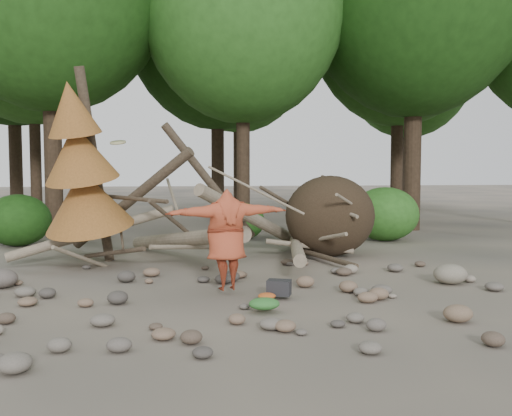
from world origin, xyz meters
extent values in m
plane|color=#514C44|center=(0.00, 0.00, 0.00)|extent=(120.00, 120.00, 0.00)
ellipsoid|color=#332619|center=(2.60, 4.30, 0.99)|extent=(2.20, 1.87, 1.98)
cylinder|color=gray|center=(-1.00, 3.70, 0.55)|extent=(2.61, 5.11, 1.08)
cylinder|color=gray|center=(0.80, 4.20, 0.90)|extent=(3.18, 3.71, 1.90)
cylinder|color=brown|center=(-2.20, 4.60, 1.40)|extent=(3.08, 1.91, 2.49)
cylinder|color=gray|center=(1.60, 3.50, 0.35)|extent=(1.13, 4.98, 0.43)
cylinder|color=brown|center=(-0.30, 4.80, 1.80)|extent=(2.39, 1.03, 2.89)
cylinder|color=gray|center=(-3.00, 4.00, 0.70)|extent=(3.71, 0.86, 1.20)
cylinder|color=#4C3F30|center=(-2.50, 3.50, 0.30)|extent=(1.52, 1.70, 0.49)
cylinder|color=gray|center=(0.20, 4.40, 0.80)|extent=(1.57, 0.85, 0.69)
cylinder|color=#4C3F30|center=(1.80, 4.90, 1.20)|extent=(1.92, 1.25, 1.10)
cylinder|color=gray|center=(-1.20, 4.20, 1.50)|extent=(0.37, 1.42, 0.85)
cylinder|color=#4C3F30|center=(2.20, 3.20, 0.15)|extent=(0.79, 2.54, 0.12)
cylinder|color=gray|center=(-0.80, 3.10, 0.45)|extent=(1.78, 1.11, 0.29)
cylinder|color=#4C3F30|center=(-2.90, 3.80, 2.20)|extent=(0.67, 1.13, 4.35)
cone|color=brown|center=(-3.06, 3.49, 1.50)|extent=(2.06, 2.13, 1.86)
cone|color=brown|center=(-3.16, 3.28, 2.50)|extent=(1.71, 1.78, 1.65)
cone|color=brown|center=(-3.26, 3.09, 3.40)|extent=(1.23, 1.30, 1.41)
cylinder|color=#38281C|center=(-5.00, 9.50, 4.48)|extent=(0.56, 0.56, 8.96)
cylinder|color=#38281C|center=(1.00, 9.20, 3.57)|extent=(0.44, 0.44, 7.14)
ellipsoid|color=#306C21|center=(1.00, 9.20, 7.34)|extent=(6.53, 6.53, 7.51)
cylinder|color=#38281C|center=(7.00, 9.80, 4.72)|extent=(0.60, 0.60, 9.45)
cylinder|color=#38281C|center=(-6.50, 13.50, 3.78)|extent=(0.42, 0.42, 7.56)
ellipsoid|color=#306C21|center=(-6.50, 13.50, 7.78)|extent=(6.91, 6.91, 7.95)
cylinder|color=#38281C|center=(0.50, 14.20, 4.27)|extent=(0.52, 0.52, 8.54)
ellipsoid|color=#1C4813|center=(0.50, 14.20, 8.78)|extent=(7.81, 7.81, 10.15)
cylinder|color=#38281C|center=(8.00, 13.80, 4.06)|extent=(0.50, 0.50, 8.12)
ellipsoid|color=#265B1A|center=(8.00, 13.80, 8.35)|extent=(7.42, 7.42, 8.91)
cylinder|color=#38281C|center=(-9.00, 20.00, 4.83)|extent=(0.62, 0.62, 9.66)
ellipsoid|color=#183E10|center=(-9.00, 20.00, 9.94)|extent=(8.83, 8.83, 11.48)
cylinder|color=#38281C|center=(2.00, 20.50, 4.38)|extent=(0.54, 0.54, 8.75)
ellipsoid|color=#306C21|center=(2.00, 20.50, 9.00)|extent=(8.00, 8.00, 10.00)
cylinder|color=#38281C|center=(11.00, 20.00, 3.92)|extent=(0.46, 0.46, 7.84)
ellipsoid|color=#265B1A|center=(11.00, 20.00, 8.06)|extent=(7.17, 7.17, 8.60)
ellipsoid|color=#1C4813|center=(-5.50, 7.20, 0.72)|extent=(1.80, 1.80, 1.44)
ellipsoid|color=#265B1A|center=(0.80, 7.80, 0.56)|extent=(1.40, 1.40, 1.12)
ellipsoid|color=#306C21|center=(5.00, 7.00, 0.80)|extent=(2.00, 2.00, 1.60)
imported|color=#AA4126|center=(-0.25, 0.40, 0.94)|extent=(2.20, 1.01, 1.73)
cylinder|color=tan|center=(-1.99, 0.01, 2.56)|extent=(0.31, 0.31, 0.11)
cube|color=black|center=(0.58, -0.07, 0.13)|extent=(0.45, 0.38, 0.26)
ellipsoid|color=#2E6D2B|center=(0.20, -0.94, 0.09)|extent=(0.47, 0.39, 0.17)
ellipsoid|color=#AE4E1D|center=(0.34, -0.28, 0.05)|extent=(0.29, 0.24, 0.10)
ellipsoid|color=#775F4A|center=(2.82, -1.81, 0.12)|extent=(0.41, 0.37, 0.25)
ellipsoid|color=gray|center=(3.95, 0.71, 0.19)|extent=(0.63, 0.56, 0.38)
ellipsoid|color=#5F5650|center=(-4.25, 1.43, 0.18)|extent=(0.59, 0.53, 0.35)
camera|label=1|loc=(-1.02, -9.23, 2.16)|focal=40.00mm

